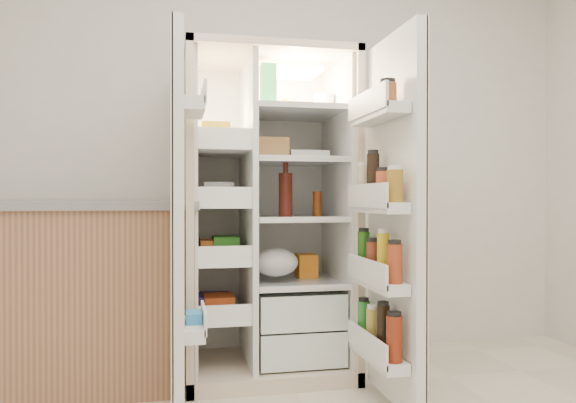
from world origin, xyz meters
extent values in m
cube|color=silver|center=(0.00, 2.00, 1.35)|extent=(4.00, 0.02, 2.70)
cube|color=beige|center=(-0.09, 1.93, 0.90)|extent=(0.92, 0.04, 1.80)
cube|color=beige|center=(-0.53, 1.60, 0.90)|extent=(0.04, 0.70, 1.80)
cube|color=beige|center=(0.35, 1.60, 0.90)|extent=(0.04, 0.70, 1.80)
cube|color=beige|center=(-0.09, 1.60, 1.78)|extent=(0.92, 0.70, 0.04)
cube|color=beige|center=(-0.09, 1.60, 0.04)|extent=(0.92, 0.70, 0.08)
cube|color=silver|center=(-0.09, 1.90, 0.92)|extent=(0.84, 0.02, 1.68)
cube|color=silver|center=(-0.50, 1.60, 0.92)|extent=(0.02, 0.62, 1.68)
cube|color=silver|center=(0.32, 1.60, 0.92)|extent=(0.02, 0.62, 1.68)
cube|color=silver|center=(-0.20, 1.60, 0.92)|extent=(0.03, 0.62, 1.68)
cube|color=white|center=(0.06, 1.58, 0.18)|extent=(0.47, 0.52, 0.19)
cube|color=white|center=(0.06, 1.58, 0.39)|extent=(0.47, 0.52, 0.19)
cube|color=#FFD18C|center=(0.06, 1.65, 1.72)|extent=(0.30, 0.30, 0.02)
cube|color=white|center=(-0.36, 1.60, 0.35)|extent=(0.28, 0.58, 0.02)
cube|color=white|center=(-0.36, 1.60, 0.65)|extent=(0.28, 0.58, 0.02)
cube|color=white|center=(-0.36, 1.60, 0.95)|extent=(0.28, 0.58, 0.02)
cube|color=white|center=(-0.36, 1.60, 1.25)|extent=(0.28, 0.58, 0.02)
cube|color=silver|center=(0.06, 1.60, 0.52)|extent=(0.49, 0.58, 0.01)
cube|color=silver|center=(0.06, 1.60, 0.88)|extent=(0.49, 0.58, 0.01)
cube|color=silver|center=(0.06, 1.60, 1.20)|extent=(0.49, 0.58, 0.02)
cube|color=silver|center=(0.06, 1.60, 1.48)|extent=(0.49, 0.58, 0.02)
cube|color=#C5491B|center=(-0.36, 1.60, 0.41)|extent=(0.16, 0.20, 0.10)
cube|color=#2C7921|center=(-0.36, 1.60, 0.72)|extent=(0.14, 0.18, 0.12)
cube|color=silver|center=(-0.36, 1.60, 0.99)|extent=(0.20, 0.22, 0.07)
cube|color=yellow|center=(-0.36, 1.60, 1.33)|extent=(0.15, 0.16, 0.14)
cube|color=#513298|center=(-0.36, 1.60, 0.40)|extent=(0.18, 0.20, 0.09)
cube|color=orange|center=(-0.36, 1.60, 0.71)|extent=(0.14, 0.18, 0.10)
cube|color=silver|center=(-0.36, 1.60, 1.02)|extent=(0.16, 0.16, 0.12)
sphere|color=orange|center=(-0.06, 1.50, 0.12)|extent=(0.07, 0.07, 0.07)
sphere|color=orange|center=(0.03, 1.54, 0.12)|extent=(0.07, 0.07, 0.07)
sphere|color=orange|center=(0.13, 1.50, 0.12)|extent=(0.07, 0.07, 0.07)
sphere|color=orange|center=(-0.01, 1.64, 0.12)|extent=(0.07, 0.07, 0.07)
ellipsoid|color=#437828|center=(0.06, 1.60, 0.40)|extent=(0.26, 0.24, 0.11)
cylinder|color=#46160F|center=(0.00, 1.54, 1.01)|extent=(0.08, 0.08, 0.24)
cylinder|color=#62280A|center=(0.18, 1.55, 0.96)|extent=(0.05, 0.05, 0.14)
cube|color=#278F4C|center=(-0.11, 1.51, 1.61)|extent=(0.08, 0.08, 0.24)
cylinder|color=silver|center=(0.25, 1.62, 1.54)|extent=(0.12, 0.12, 0.11)
cylinder|color=#936222|center=(0.05, 1.68, 1.53)|extent=(0.07, 0.07, 0.09)
cube|color=white|center=(0.14, 1.57, 1.24)|extent=(0.22, 0.09, 0.06)
cube|color=#B38247|center=(-0.08, 1.57, 1.27)|extent=(0.20, 0.11, 0.12)
ellipsoid|color=silver|center=(-0.06, 1.51, 0.61)|extent=(0.24, 0.22, 0.16)
cube|color=orange|center=(0.15, 1.67, 0.60)|extent=(0.11, 0.14, 0.14)
cube|color=silver|center=(-0.59, 1.05, 0.90)|extent=(0.05, 0.40, 1.72)
cube|color=beige|center=(-0.62, 1.05, 0.90)|extent=(0.01, 0.40, 1.72)
cube|color=silver|center=(-0.52, 1.05, 0.40)|extent=(0.09, 0.32, 0.06)
cube|color=silver|center=(-0.52, 1.05, 1.40)|extent=(0.09, 0.32, 0.06)
cube|color=#338CCC|center=(-0.52, 1.05, 0.43)|extent=(0.07, 0.12, 0.10)
cube|color=silver|center=(0.41, 0.96, 0.90)|extent=(0.05, 0.58, 1.72)
cube|color=beige|center=(0.43, 0.96, 0.90)|extent=(0.01, 0.58, 1.72)
cube|color=silver|center=(0.32, 0.96, 0.26)|extent=(0.11, 0.50, 0.05)
cube|color=silver|center=(0.32, 0.96, 0.60)|extent=(0.11, 0.50, 0.05)
cube|color=silver|center=(0.32, 0.96, 0.95)|extent=(0.11, 0.50, 0.05)
cube|color=silver|center=(0.32, 0.96, 1.38)|extent=(0.11, 0.50, 0.05)
cylinder|color=maroon|center=(0.32, 0.76, 0.39)|extent=(0.07, 0.07, 0.20)
cylinder|color=black|center=(0.32, 0.89, 0.40)|extent=(0.06, 0.06, 0.22)
cylinder|color=#A48D36|center=(0.32, 1.02, 0.38)|extent=(0.06, 0.06, 0.18)
cylinder|color=#2A7F2A|center=(0.32, 1.15, 0.38)|extent=(0.06, 0.06, 0.19)
cylinder|color=maroon|center=(0.32, 0.76, 0.71)|extent=(0.07, 0.07, 0.17)
cylinder|color=gold|center=(0.32, 0.89, 0.73)|extent=(0.06, 0.06, 0.21)
cylinder|color=maroon|center=(0.32, 1.02, 0.70)|extent=(0.07, 0.07, 0.16)
cylinder|color=#215814|center=(0.32, 1.15, 0.72)|extent=(0.06, 0.06, 0.20)
cylinder|color=olive|center=(0.32, 0.76, 1.04)|extent=(0.07, 0.07, 0.14)
cylinder|color=#A8442B|center=(0.32, 0.89, 1.04)|extent=(0.07, 0.07, 0.14)
cylinder|color=black|center=(0.32, 1.02, 1.09)|extent=(0.06, 0.06, 0.23)
cylinder|color=#BEB69D|center=(0.32, 1.15, 1.06)|extent=(0.06, 0.06, 0.18)
cylinder|color=brown|center=(0.32, 0.84, 1.45)|extent=(0.08, 0.08, 0.10)
cube|color=#A47252|center=(-1.16, 1.62, 0.47)|extent=(1.30, 0.67, 0.93)
cube|color=gray|center=(-1.16, 1.62, 0.96)|extent=(1.35, 0.72, 0.04)
camera|label=1|loc=(-0.61, -1.44, 1.00)|focal=34.00mm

